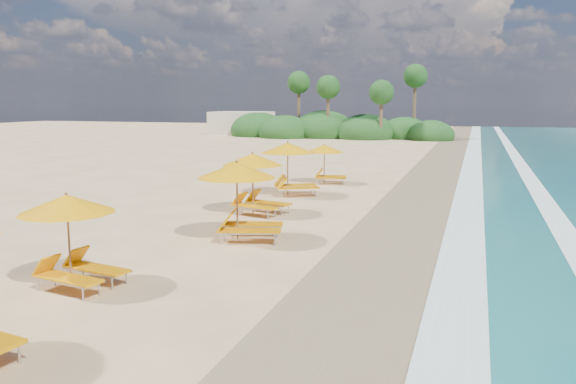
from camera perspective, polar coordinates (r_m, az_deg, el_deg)
ground at (r=18.62m, az=-0.00°, el=-3.65°), size 160.00×160.00×0.00m
wet_sand at (r=17.80m, az=12.35°, el=-4.45°), size 4.00×160.00×0.01m
surf_foam at (r=17.73m, az=21.09°, el=-4.83°), size 4.00×160.00×0.01m
station_1 at (r=13.47m, az=-20.67°, el=-3.99°), size 2.53×2.41×2.13m
station_2 at (r=16.94m, az=-4.51°, el=-0.34°), size 2.98×2.89×2.39m
station_3 at (r=20.83m, az=-3.16°, el=1.28°), size 2.81×2.71×2.28m
station_4 at (r=24.96m, az=0.39°, el=2.73°), size 3.15×3.15×2.39m
station_5 at (r=28.72m, az=3.96°, el=3.11°), size 2.47×2.38×2.00m
treeline at (r=64.74m, az=4.39°, el=6.33°), size 25.80×8.80×9.74m
beach_building at (r=70.93m, az=-4.67°, el=6.89°), size 7.00×5.00×2.80m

